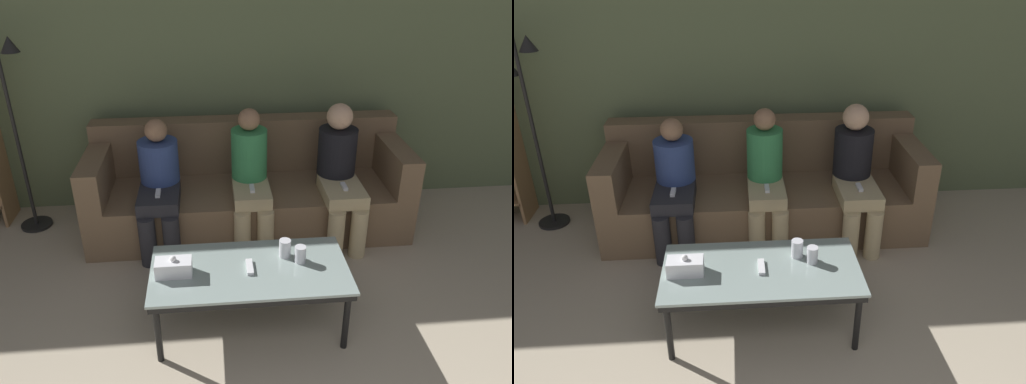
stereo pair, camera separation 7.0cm
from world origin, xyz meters
TOP-DOWN VIEW (x-y plane):
  - wall_back at (0.00, 4.22)m, footprint 12.00×0.06m
  - couch at (0.00, 3.72)m, footprint 2.63×0.87m
  - coffee_table at (-0.10, 2.42)m, footprint 1.22×0.61m
  - cup_near_left at (0.13, 2.53)m, footprint 0.07×0.07m
  - cup_near_right at (0.22, 2.46)m, footprint 0.07×0.07m
  - tissue_box at (-0.56, 2.40)m, footprint 0.22×0.12m
  - game_remote at (-0.10, 2.42)m, footprint 0.04×0.15m
  - standing_lamp at (-1.84, 3.85)m, footprint 0.31×0.26m
  - seated_person_left_end at (-0.72, 3.49)m, footprint 0.31×0.66m
  - seated_person_mid_left at (0.00, 3.49)m, footprint 0.31×0.63m
  - seated_person_mid_right at (0.72, 3.49)m, footprint 0.32×0.70m

SIDE VIEW (x-z plane):
  - couch at x=0.00m, z-range -0.12..0.76m
  - coffee_table at x=-0.10m, z-range 0.18..0.63m
  - game_remote at x=-0.10m, z-range 0.45..0.47m
  - tissue_box at x=-0.56m, z-range 0.44..0.57m
  - cup_near_right at x=0.22m, z-range 0.45..0.56m
  - cup_near_left at x=0.13m, z-range 0.45..0.57m
  - seated_person_left_end at x=-0.72m, z-range 0.03..1.05m
  - seated_person_mid_left at x=0.00m, z-range 0.02..1.11m
  - seated_person_mid_right at x=0.72m, z-range 0.03..1.13m
  - standing_lamp at x=-1.84m, z-range 0.18..1.80m
  - wall_back at x=0.00m, z-range 0.00..2.60m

